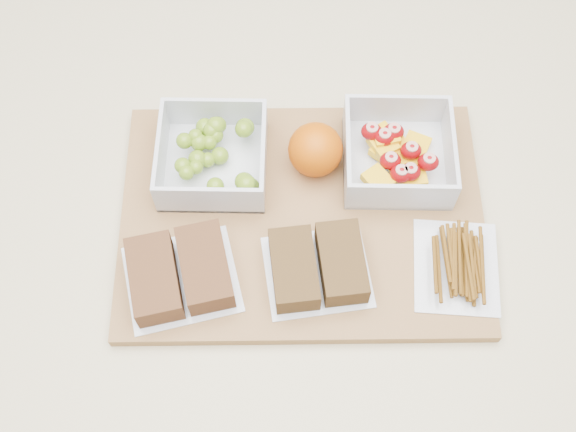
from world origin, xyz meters
name	(u,v)px	position (x,y,z in m)	size (l,w,h in m)	color
ground	(283,394)	(0.00, 0.00, 0.00)	(4.00, 4.00, 0.00)	gray
counter	(281,335)	(0.00, 0.00, 0.45)	(1.20, 0.90, 0.90)	beige
cutting_board	(302,218)	(0.03, 0.00, 0.91)	(0.42, 0.30, 0.02)	olive
grape_container	(214,155)	(-0.08, 0.06, 0.94)	(0.12, 0.12, 0.05)	silver
fruit_container	(397,155)	(0.14, 0.07, 0.94)	(0.13, 0.13, 0.05)	silver
orange	(315,150)	(0.04, 0.07, 0.95)	(0.06, 0.06, 0.06)	#CF5604
sandwich_bag_left	(180,273)	(-0.10, -0.09, 0.93)	(0.14, 0.13, 0.04)	silver
sandwich_bag_center	(318,266)	(0.05, -0.08, 0.93)	(0.13, 0.12, 0.04)	silver
pretzel_bag	(458,263)	(0.20, -0.07, 0.93)	(0.10, 0.12, 0.03)	silver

